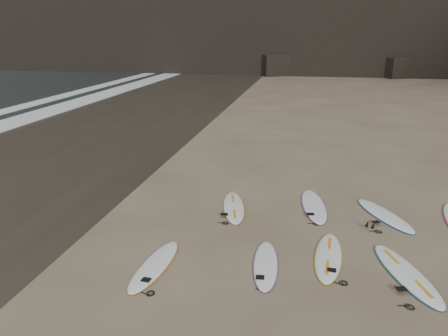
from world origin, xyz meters
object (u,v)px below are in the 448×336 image
(surfboard_2, at_px, (328,256))
(surfboard_7, at_px, (385,215))
(surfboard_0, at_px, (155,265))
(surfboard_5, at_px, (234,207))
(surfboard_6, at_px, (314,206))
(surfboard_1, at_px, (266,264))
(surfboard_3, at_px, (406,273))

(surfboard_2, distance_m, surfboard_7, 3.31)
(surfboard_0, distance_m, surfboard_5, 3.98)
(surfboard_5, xyz_separation_m, surfboard_6, (2.43, 0.57, 0.00))
(surfboard_1, bearing_deg, surfboard_7, 43.24)
(surfboard_6, distance_m, surfboard_7, 2.07)
(surfboard_1, relative_size, surfboard_6, 0.82)
(surfboard_6, relative_size, surfboard_7, 1.06)
(surfboard_2, xyz_separation_m, surfboard_6, (-0.35, 3.16, 0.00))
(surfboard_2, relative_size, surfboard_5, 0.98)
(surfboard_2, distance_m, surfboard_3, 1.76)
(surfboard_6, bearing_deg, surfboard_1, -113.58)
(surfboard_7, bearing_deg, surfboard_1, -158.26)
(surfboard_0, xyz_separation_m, surfboard_3, (5.66, 0.74, 0.01))
(surfboard_3, distance_m, surfboard_5, 5.42)
(surfboard_0, bearing_deg, surfboard_7, 39.98)
(surfboard_0, relative_size, surfboard_3, 0.89)
(surfboard_5, distance_m, surfboard_6, 2.49)
(surfboard_3, relative_size, surfboard_6, 0.99)
(surfboard_0, height_order, surfboard_6, surfboard_6)
(surfboard_1, xyz_separation_m, surfboard_7, (3.15, 3.51, 0.01))
(surfboard_3, bearing_deg, surfboard_2, 146.00)
(surfboard_1, distance_m, surfboard_3, 3.14)
(surfboard_2, bearing_deg, surfboard_1, -150.98)
(surfboard_1, bearing_deg, surfboard_0, -172.78)
(surfboard_1, height_order, surfboard_7, surfboard_7)
(surfboard_1, distance_m, surfboard_6, 3.98)
(surfboard_0, xyz_separation_m, surfboard_7, (5.67, 4.06, 0.00))
(surfboard_6, bearing_deg, surfboard_5, -174.37)
(surfboard_1, height_order, surfboard_3, surfboard_3)
(surfboard_6, height_order, surfboard_7, surfboard_6)
(surfboard_5, bearing_deg, surfboard_3, -47.07)
(surfboard_0, height_order, surfboard_1, surfboard_0)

